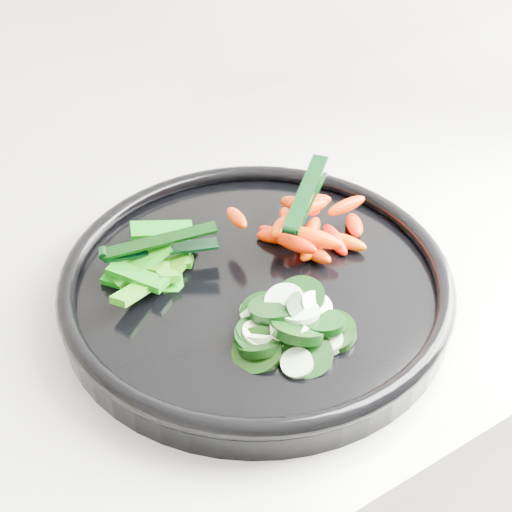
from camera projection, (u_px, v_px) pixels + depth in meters
veggie_tray at (256, 284)px, 0.68m from camera, size 0.47×0.47×0.04m
cucumber_pile at (284, 329)px, 0.62m from camera, size 0.12×0.12×0.04m
carrot_pile at (307, 227)px, 0.71m from camera, size 0.14×0.11×0.05m
pepper_pile at (153, 263)px, 0.69m from camera, size 0.12×0.11×0.04m
tong_carrot at (305, 198)px, 0.70m from camera, size 0.10×0.08×0.02m
tong_pepper at (157, 246)px, 0.68m from camera, size 0.11×0.05×0.02m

